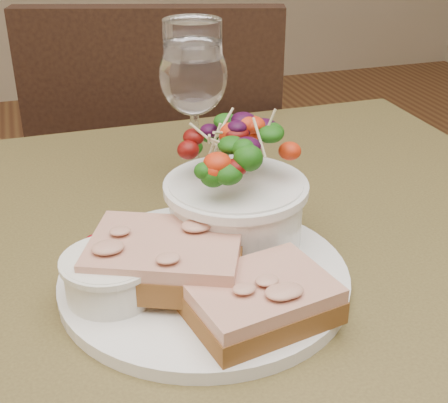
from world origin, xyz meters
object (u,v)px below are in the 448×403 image
object	(u,v)px
ramekin	(110,275)
wine_glass	(194,80)
dinner_plate	(205,277)
chair_far	(170,276)
sandwich_front	(260,300)
salad_bowl	(236,184)
cafe_table	(228,352)
sandwich_back	(165,258)

from	to	relation	value
ramekin	wine_glass	bearing A→B (deg)	58.57
ramekin	dinner_plate	bearing A→B (deg)	6.12
wine_glass	chair_far	bearing A→B (deg)	82.46
sandwich_front	wine_glass	xyz separation A→B (m)	(0.02, 0.28, 0.10)
salad_bowl	sandwich_front	bearing A→B (deg)	-99.41
sandwich_front	cafe_table	bearing A→B (deg)	77.29
chair_far	sandwich_back	size ratio (longest dim) A/B	5.83
cafe_table	ramekin	bearing A→B (deg)	-166.39
salad_bowl	cafe_table	bearing A→B (deg)	-121.03
dinner_plate	salad_bowl	size ratio (longest dim) A/B	2.01
sandwich_front	sandwich_back	distance (m)	0.09
sandwich_back	ramekin	bearing A→B (deg)	-152.69
sandwich_front	wine_glass	distance (m)	0.30
cafe_table	dinner_plate	distance (m)	0.11
chair_far	cafe_table	bearing A→B (deg)	99.90
sandwich_front	ramekin	size ratio (longest dim) A/B	1.66
chair_far	dinner_plate	bearing A→B (deg)	97.78
sandwich_back	ramekin	distance (m)	0.05
cafe_table	ramekin	xyz separation A→B (m)	(-0.11, -0.03, 0.13)
salad_bowl	wine_glass	distance (m)	0.17
sandwich_back	cafe_table	bearing A→B (deg)	44.80
chair_far	salad_bowl	xyz separation A→B (m)	(-0.07, -0.64, 0.53)
wine_glass	sandwich_front	bearing A→B (deg)	-95.06
cafe_table	sandwich_front	bearing A→B (deg)	-92.17
cafe_table	chair_far	xyz separation A→B (m)	(0.08, 0.66, -0.36)
cafe_table	salad_bowl	xyz separation A→B (m)	(0.02, 0.03, 0.17)
dinner_plate	salad_bowl	distance (m)	0.09
salad_bowl	dinner_plate	bearing A→B (deg)	-134.62
dinner_plate	sandwich_back	size ratio (longest dim) A/B	1.65
wine_glass	cafe_table	bearing A→B (deg)	-96.44
dinner_plate	ramekin	bearing A→B (deg)	-173.88
cafe_table	sandwich_back	distance (m)	0.15
chair_far	ramekin	distance (m)	0.87
sandwich_back	wine_glass	bearing A→B (deg)	92.33
dinner_plate	ramekin	distance (m)	0.09
cafe_table	salad_bowl	world-z (taller)	salad_bowl
salad_bowl	wine_glass	xyz separation A→B (m)	(0.01, 0.16, 0.05)
sandwich_front	sandwich_back	world-z (taller)	sandwich_back
dinner_plate	ramekin	world-z (taller)	ramekin
dinner_plate	cafe_table	bearing A→B (deg)	32.64
sandwich_front	salad_bowl	bearing A→B (deg)	70.06
sandwich_front	salad_bowl	size ratio (longest dim) A/B	0.98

